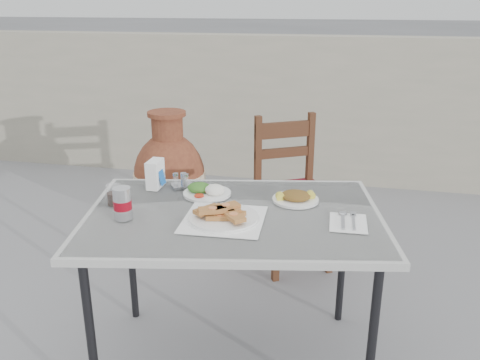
% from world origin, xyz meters
% --- Properties ---
extents(cafe_table, '(1.27, 0.97, 0.69)m').
position_xyz_m(cafe_table, '(-0.02, 0.04, 0.65)').
color(cafe_table, black).
rests_on(cafe_table, ground).
extents(pide_plate, '(0.31, 0.31, 0.06)m').
position_xyz_m(pide_plate, '(-0.04, -0.04, 0.72)').
color(pide_plate, white).
rests_on(pide_plate, cafe_table).
extents(salad_rice_plate, '(0.20, 0.20, 0.05)m').
position_xyz_m(salad_rice_plate, '(-0.17, 0.20, 0.71)').
color(salad_rice_plate, white).
rests_on(salad_rice_plate, cafe_table).
extents(salad_chopped_plate, '(0.19, 0.19, 0.04)m').
position_xyz_m(salad_chopped_plate, '(0.20, 0.21, 0.71)').
color(salad_chopped_plate, white).
rests_on(salad_chopped_plate, cafe_table).
extents(soda_can, '(0.07, 0.07, 0.12)m').
position_xyz_m(soda_can, '(-0.41, -0.10, 0.76)').
color(soda_can, silver).
rests_on(soda_can, cafe_table).
extents(cola_glass, '(0.06, 0.06, 0.08)m').
position_xyz_m(cola_glass, '(-0.51, 0.02, 0.73)').
color(cola_glass, white).
rests_on(cola_glass, cafe_table).
extents(napkin_holder, '(0.07, 0.10, 0.12)m').
position_xyz_m(napkin_holder, '(-0.41, 0.24, 0.76)').
color(napkin_holder, white).
rests_on(napkin_holder, cafe_table).
extents(condiment_caddy, '(0.12, 0.11, 0.07)m').
position_xyz_m(condiment_caddy, '(-0.30, 0.27, 0.72)').
color(condiment_caddy, '#B0B0B7').
rests_on(condiment_caddy, cafe_table).
extents(cutlery_napkin, '(0.14, 0.19, 0.01)m').
position_xyz_m(cutlery_napkin, '(0.41, 0.04, 0.70)').
color(cutlery_napkin, white).
rests_on(cutlery_napkin, cafe_table).
extents(chair, '(0.52, 0.52, 0.86)m').
position_xyz_m(chair, '(0.10, 0.99, 0.44)').
color(chair, '#34190E').
rests_on(chair, ground).
extents(terracotta_urn, '(0.47, 0.47, 0.81)m').
position_xyz_m(terracotta_urn, '(-0.72, 1.23, 0.38)').
color(terracotta_urn, brown).
rests_on(terracotta_urn, ground).
extents(back_wall, '(6.00, 0.25, 1.20)m').
position_xyz_m(back_wall, '(0.00, 2.50, 0.60)').
color(back_wall, '#A39A88').
rests_on(back_wall, ground).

